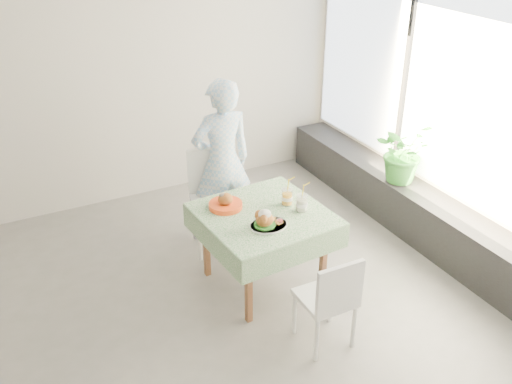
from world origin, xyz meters
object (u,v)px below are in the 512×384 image
diner (222,162)px  main_dish (267,221)px  potted_plant (403,152)px  cafe_table (264,241)px  juice_cup_orange (287,197)px  chair_far (216,219)px  chair_near (325,315)px

diner → main_dish: (-0.11, -1.12, -0.05)m
diner → potted_plant: size_ratio=2.61×
diner → potted_plant: (1.78, -0.58, -0.02)m
cafe_table → juice_cup_orange: bearing=10.7°
cafe_table → potted_plant: potted_plant is taller
cafe_table → chair_far: chair_far is taller
juice_cup_orange → diner: bearing=105.5°
chair_near → diner: bearing=91.7°
chair_near → potted_plant: bearing=35.4°
chair_near → juice_cup_orange: size_ratio=2.86×
chair_near → chair_far: bearing=96.7°
cafe_table → main_dish: size_ratio=3.43×
main_dish → chair_near: bearing=-76.8°
main_dish → diner: bearing=84.5°
chair_far → main_dish: (0.03, -0.99, 0.49)m
cafe_table → chair_near: chair_near is taller
potted_plant → main_dish: bearing=-163.9°
chair_far → juice_cup_orange: 0.96m
cafe_table → chair_far: 0.80m
chair_far → main_dish: size_ratio=3.06×
main_dish → juice_cup_orange: 0.43m
chair_far → potted_plant: (1.92, -0.44, 0.52)m
diner → juice_cup_orange: size_ratio=5.79×
chair_far → diner: (0.14, 0.14, 0.54)m
cafe_table → diner: diner is taller
cafe_table → juice_cup_orange: size_ratio=3.80×
cafe_table → main_dish: main_dish is taller
chair_near → diner: 1.90m
cafe_table → main_dish: 0.41m
potted_plant → chair_far: bearing=167.0°
chair_far → juice_cup_orange: bearing=-62.3°
cafe_table → potted_plant: 1.86m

